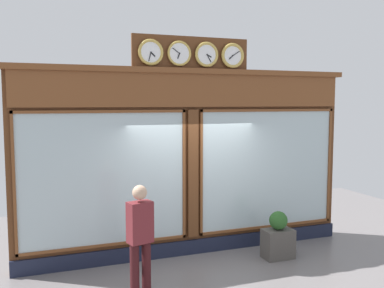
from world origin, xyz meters
The scene contains 4 objects.
shop_facade centered at (0.00, -0.12, 1.80)m, with size 6.62×0.42×4.11m.
pedestrian centered at (1.36, 1.42, 0.93)m, with size 0.40×0.30×1.69m.
planter_box centered at (-1.42, 0.78, 0.27)m, with size 0.56×0.36×0.55m, color #4C4742.
planter_shrub centered at (-1.42, 0.78, 0.72)m, with size 0.34×0.34×0.34m, color #285623.
Camera 1 is at (2.84, 7.56, 2.91)m, focal length 40.39 mm.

